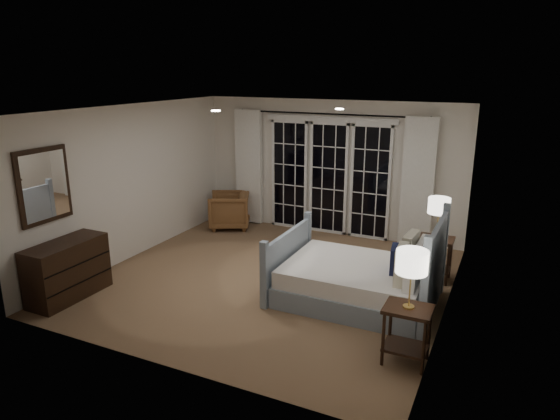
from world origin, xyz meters
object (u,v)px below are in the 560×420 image
at_px(nightstand_left, 407,326).
at_px(lamp_left, 412,262).
at_px(nightstand_right, 435,252).
at_px(bed, 361,279).
at_px(armchair, 229,210).
at_px(lamp_right, 439,206).
at_px(dresser, 67,270).

distance_m(nightstand_left, lamp_left, 0.72).
bearing_deg(nightstand_right, bed, -123.82).
bearing_deg(armchair, lamp_right, 52.02).
bearing_deg(bed, lamp_left, -54.88).
height_order(nightstand_left, lamp_left, lamp_left).
distance_m(nightstand_right, lamp_right, 0.71).
distance_m(bed, nightstand_left, 1.49).
distance_m(lamp_left, dresser, 4.59).
relative_size(lamp_left, lamp_right, 1.04).
xyz_separation_m(lamp_right, dresser, (-4.43, -2.75, -0.74)).
bearing_deg(lamp_right, bed, -123.82).
bearing_deg(lamp_left, bed, 125.12).
bearing_deg(lamp_left, armchair, 141.72).
height_order(nightstand_left, dresser, dresser).
xyz_separation_m(bed, dresser, (-3.65, -1.59, 0.09)).
distance_m(lamp_left, armchair, 5.32).
relative_size(bed, dresser, 1.84).
height_order(armchair, dresser, dresser).
bearing_deg(nightstand_right, armchair, 167.77).
distance_m(bed, lamp_right, 1.62).
height_order(nightstand_left, nightstand_right, nightstand_right).
distance_m(nightstand_right, lamp_left, 2.49).
relative_size(nightstand_right, dresser, 0.58).
distance_m(bed, armchair, 3.85).
bearing_deg(bed, nightstand_left, -54.88).
relative_size(lamp_right, armchair, 0.79).
bearing_deg(lamp_left, dresser, -175.24).
relative_size(nightstand_left, dresser, 0.57).
relative_size(nightstand_left, lamp_right, 1.06).
bearing_deg(lamp_left, lamp_right, 91.91).
xyz_separation_m(bed, nightstand_right, (0.78, 1.16, 0.12)).
height_order(lamp_right, dresser, lamp_right).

